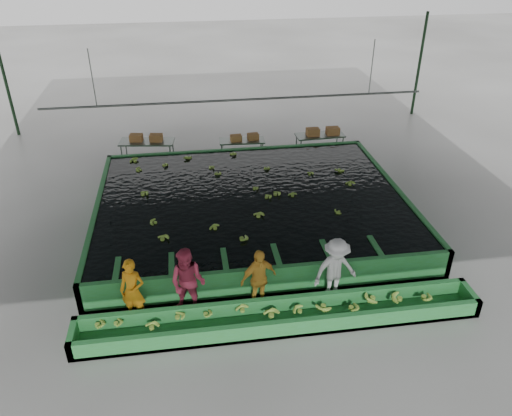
{
  "coord_description": "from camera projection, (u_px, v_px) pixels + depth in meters",
  "views": [
    {
      "loc": [
        -1.98,
        -12.66,
        8.68
      ],
      "look_at": [
        0.0,
        0.5,
        1.0
      ],
      "focal_mm": 35.0,
      "sensor_mm": 36.0,
      "label": 1
    }
  ],
  "objects": [
    {
      "name": "rail_hanger_left",
      "position": [
        92.0,
        78.0,
        17.07
      ],
      "size": [
        0.04,
        0.04,
        2.0
      ],
      "primitive_type": "cylinder",
      "color": "#59605B",
      "rests_on": "shed_roof"
    },
    {
      "name": "packing_table_left",
      "position": [
        148.0,
        152.0,
        20.33
      ],
      "size": [
        2.26,
        1.16,
        0.98
      ],
      "primitive_type": null,
      "rotation": [
        0.0,
        0.0,
        -0.14
      ],
      "color": "#59605B",
      "rests_on": "ground"
    },
    {
      "name": "worker_d",
      "position": [
        335.0,
        270.0,
        12.78
      ],
      "size": [
        1.28,
        0.87,
        1.82
      ],
      "primitive_type": "imported",
      "rotation": [
        0.0,
        0.0,
        0.18
      ],
      "color": "silver",
      "rests_on": "ground"
    },
    {
      "name": "box_stack_mid",
      "position": [
        245.0,
        140.0,
        20.52
      ],
      "size": [
        1.19,
        0.42,
        0.25
      ],
      "primitive_type": null,
      "rotation": [
        0.0,
        0.0,
        0.08
      ],
      "color": "brown",
      "rests_on": "packing_table_mid"
    },
    {
      "name": "box_stack_right",
      "position": [
        323.0,
        135.0,
        20.84
      ],
      "size": [
        1.39,
        0.39,
        0.3
      ],
      "primitive_type": null,
      "rotation": [
        0.0,
        0.0,
        -0.01
      ],
      "color": "brown",
      "rests_on": "packing_table_right"
    },
    {
      "name": "floating_bananas",
      "position": [
        248.0,
        186.0,
        16.98
      ],
      "size": [
        8.42,
        5.74,
        0.11
      ],
      "primitive_type": null,
      "color": "olive",
      "rests_on": "tank_water"
    },
    {
      "name": "box_stack_left",
      "position": [
        147.0,
        141.0,
        20.09
      ],
      "size": [
        1.34,
        0.56,
        0.28
      ],
      "primitive_type": null,
      "rotation": [
        0.0,
        0.0,
        -0.15
      ],
      "color": "brown",
      "rests_on": "packing_table_left"
    },
    {
      "name": "cableway_rail",
      "position": [
        238.0,
        100.0,
        18.22
      ],
      "size": [
        0.08,
        0.08,
        14.0
      ],
      "primitive_type": "cylinder",
      "color": "#59605B",
      "rests_on": "shed_roof"
    },
    {
      "name": "sorting_trough",
      "position": [
        281.0,
        317.0,
        12.23
      ],
      "size": [
        10.0,
        1.0,
        0.5
      ],
      "primitive_type": null,
      "color": "#246F32",
      "rests_on": "ground"
    },
    {
      "name": "shed_posts",
      "position": [
        259.0,
        171.0,
        14.19
      ],
      "size": [
        20.0,
        22.0,
        5.0
      ],
      "primitive_type": null,
      "color": "black",
      "rests_on": "ground"
    },
    {
      "name": "flotation_tank",
      "position": [
        251.0,
        207.0,
        16.5
      ],
      "size": [
        10.0,
        8.0,
        0.9
      ],
      "primitive_type": null,
      "color": "#246F32",
      "rests_on": "ground"
    },
    {
      "name": "rail_hanger_right",
      "position": [
        372.0,
        67.0,
        18.36
      ],
      "size": [
        0.04,
        0.04,
        2.0
      ],
      "primitive_type": "cylinder",
      "color": "#59605B",
      "rests_on": "shed_roof"
    },
    {
      "name": "packing_table_mid",
      "position": [
        242.0,
        150.0,
        20.74
      ],
      "size": [
        1.89,
        0.84,
        0.84
      ],
      "primitive_type": null,
      "rotation": [
        0.0,
        0.0,
        -0.05
      ],
      "color": "#59605B",
      "rests_on": "ground"
    },
    {
      "name": "worker_c",
      "position": [
        258.0,
        279.0,
        12.55
      ],
      "size": [
        1.08,
        0.74,
        1.71
      ],
      "primitive_type": "imported",
      "rotation": [
        0.0,
        0.0,
        0.35
      ],
      "color": "gold",
      "rests_on": "ground"
    },
    {
      "name": "ground",
      "position": [
        258.0,
        244.0,
        15.44
      ],
      "size": [
        80.0,
        80.0,
        0.0
      ],
      "primitive_type": "plane",
      "color": "gray",
      "rests_on": "ground"
    },
    {
      "name": "packing_table_right",
      "position": [
        319.0,
        145.0,
        21.09
      ],
      "size": [
        2.05,
        0.9,
        0.92
      ],
      "primitive_type": null,
      "rotation": [
        0.0,
        0.0,
        0.04
      ],
      "color": "#59605B",
      "rests_on": "ground"
    },
    {
      "name": "worker_a",
      "position": [
        133.0,
        291.0,
        12.15
      ],
      "size": [
        0.72,
        0.58,
        1.73
      ],
      "primitive_type": "imported",
      "rotation": [
        0.0,
        0.0,
        -0.3
      ],
      "color": "orange",
      "rests_on": "ground"
    },
    {
      "name": "worker_b",
      "position": [
        188.0,
        283.0,
        12.28
      ],
      "size": [
        1.11,
        0.99,
        1.89
      ],
      "primitive_type": "imported",
      "rotation": [
        0.0,
        0.0,
        -0.36
      ],
      "color": "#A72D48",
      "rests_on": "ground"
    },
    {
      "name": "trough_bananas",
      "position": [
        281.0,
        312.0,
        12.15
      ],
      "size": [
        8.53,
        0.57,
        0.11
      ],
      "primitive_type": null,
      "color": "olive",
      "rests_on": "sorting_trough"
    },
    {
      "name": "tank_water",
      "position": [
        251.0,
        197.0,
        16.3
      ],
      "size": [
        9.7,
        7.7,
        0.0
      ],
      "primitive_type": "cube",
      "color": "black",
      "rests_on": "flotation_tank"
    },
    {
      "name": "shed_roof",
      "position": [
        259.0,
        84.0,
        12.94
      ],
      "size": [
        20.0,
        22.0,
        0.04
      ],
      "primitive_type": "cube",
      "color": "gray",
      "rests_on": "shed_posts"
    }
  ]
}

